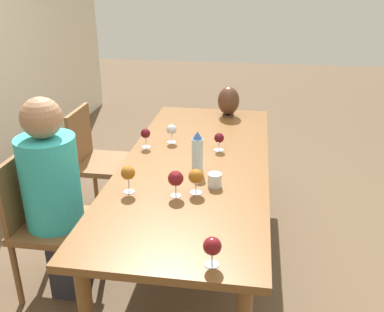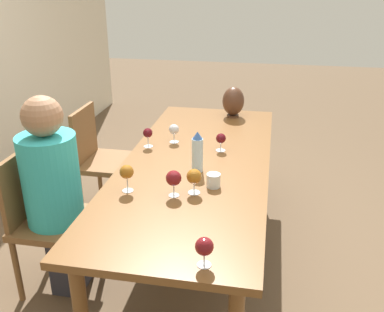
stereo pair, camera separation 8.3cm
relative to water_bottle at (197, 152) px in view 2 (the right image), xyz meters
name	(u,v)px [view 2 (the right image)]	position (x,y,z in m)	size (l,w,h in m)	color
ground_plane	(196,256)	(0.14, 0.03, -0.85)	(14.00, 14.00, 0.00)	brown
dining_table	(196,171)	(0.14, 0.03, -0.19)	(2.26, 0.91, 0.72)	brown
water_bottle	(197,152)	(0.00, 0.00, 0.00)	(0.07, 0.07, 0.25)	silver
water_tumbler	(213,180)	(-0.18, -0.12, -0.08)	(0.08, 0.08, 0.08)	silver
vase	(233,101)	(1.09, -0.10, 0.01)	(0.18, 0.18, 0.25)	#4C2D1E
wine_glass_0	(174,179)	(-0.33, 0.07, -0.02)	(0.08, 0.08, 0.15)	silver
wine_glass_1	(127,172)	(-0.32, 0.33, -0.01)	(0.08, 0.08, 0.15)	silver
wine_glass_2	(194,177)	(-0.28, -0.03, -0.03)	(0.08, 0.08, 0.14)	silver
wine_glass_3	(204,247)	(-0.88, -0.18, -0.03)	(0.08, 0.08, 0.13)	silver
wine_glass_4	(148,134)	(0.32, 0.40, -0.03)	(0.07, 0.07, 0.13)	silver
wine_glass_5	(174,130)	(0.44, 0.24, -0.03)	(0.07, 0.07, 0.13)	silver
wine_glass_6	(221,139)	(0.34, -0.10, -0.04)	(0.07, 0.07, 0.12)	silver
chair_near	(46,216)	(-0.29, 0.86, -0.36)	(0.44, 0.44, 0.88)	brown
chair_far	(102,157)	(0.60, 0.86, -0.36)	(0.44, 0.44, 0.88)	brown
person_near	(55,190)	(-0.29, 0.78, -0.18)	(0.33, 0.33, 1.23)	#2D2D38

